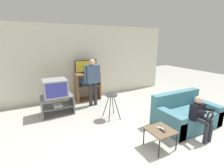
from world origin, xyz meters
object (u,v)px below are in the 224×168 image
(person_standing_adult, at_px, (92,78))
(folding_stool, at_px, (111,100))
(media_shelf, at_px, (87,86))
(remote_control_black, at_px, (162,130))
(television_main, at_px, (55,88))
(tv_stand, at_px, (57,105))
(television_flat, at_px, (86,67))
(couch, at_px, (185,115))
(remote_control_white, at_px, (160,128))
(snack_table, at_px, (160,132))
(person_seated_child, at_px, (200,114))

(person_standing_adult, bearing_deg, folding_stool, -84.34)
(media_shelf, bearing_deg, remote_control_black, -84.20)
(television_main, xyz_separation_m, remote_control_black, (1.53, -2.59, -0.38))
(tv_stand, relative_size, remote_control_black, 6.06)
(television_flat, relative_size, couch, 0.51)
(tv_stand, distance_m, remote_control_black, 3.00)
(television_flat, distance_m, remote_control_white, 3.40)
(person_standing_adult, bearing_deg, television_main, -173.24)
(television_flat, xyz_separation_m, snack_table, (0.36, -3.32, -0.83))
(media_shelf, xyz_separation_m, remote_control_white, (0.36, -3.26, -0.09))
(tv_stand, relative_size, television_flat, 1.13)
(media_shelf, distance_m, person_standing_adult, 0.74)
(tv_stand, distance_m, couch, 3.46)
(snack_table, bearing_deg, person_standing_adult, 97.79)
(remote_control_white, relative_size, person_standing_adult, 0.10)
(remote_control_white, bearing_deg, person_standing_adult, 70.25)
(television_flat, bearing_deg, folding_stool, -86.63)
(tv_stand, height_order, folding_stool, folding_stool)
(remote_control_black, xyz_separation_m, person_seated_child, (1.00, -0.06, 0.15))
(folding_stool, xyz_separation_m, remote_control_white, (0.28, -1.54, -0.13))
(snack_table, height_order, remote_control_white, remote_control_white)
(tv_stand, xyz_separation_m, snack_table, (1.51, -2.54, 0.08))
(folding_stool, bearing_deg, couch, -38.12)
(folding_stool, distance_m, snack_table, 1.61)
(television_flat, relative_size, remote_control_white, 5.38)
(folding_stool, xyz_separation_m, remote_control_black, (0.26, -1.63, -0.13))
(media_shelf, distance_m, snack_table, 3.31)
(television_main, relative_size, remote_control_white, 4.39)
(tv_stand, relative_size, snack_table, 1.80)
(television_main, relative_size, snack_table, 1.31)
(television_main, xyz_separation_m, person_seated_child, (2.53, -2.65, -0.24))
(folding_stool, relative_size, person_standing_adult, 0.45)
(remote_control_black, bearing_deg, folding_stool, 103.42)
(media_shelf, relative_size, couch, 0.63)
(snack_table, bearing_deg, tv_stand, 120.79)
(remote_control_white, distance_m, person_standing_adult, 2.72)
(couch, bearing_deg, person_seated_child, -112.36)
(tv_stand, distance_m, snack_table, 2.96)
(television_main, height_order, couch, television_main)
(television_flat, relative_size, remote_control_black, 5.38)
(television_main, height_order, media_shelf, television_main)
(folding_stool, bearing_deg, remote_control_black, -81.06)
(couch, distance_m, person_seated_child, 0.64)
(remote_control_black, relative_size, couch, 0.09)
(television_main, xyz_separation_m, media_shelf, (1.19, 0.75, -0.29))
(person_standing_adult, bearing_deg, person_seated_child, -63.93)
(television_flat, distance_m, couch, 3.42)
(television_flat, distance_m, folding_stool, 1.86)
(television_flat, height_order, couch, television_flat)
(television_flat, height_order, snack_table, television_flat)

